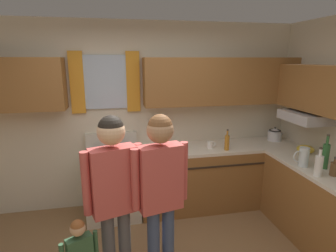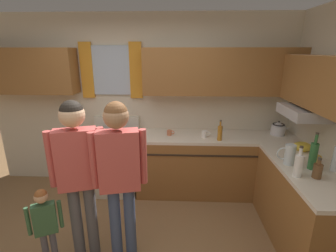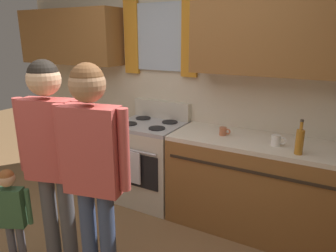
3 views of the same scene
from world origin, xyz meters
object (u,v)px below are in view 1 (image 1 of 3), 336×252
(bottle_milk_white, at_px, (319,165))
(bottle_wine_green, at_px, (325,155))
(cup_terracotta, at_px, (174,146))
(mug_mustard_yellow, at_px, (322,159))
(adult_holding_child, at_px, (114,188))
(adult_in_plaid, at_px, (161,184))
(mug_ceramic_white, at_px, (210,145))
(stovetop_kettle, at_px, (275,134))
(stove_oven, at_px, (113,183))
(bottle_squat_brown, at_px, (334,169))
(water_pitcher, at_px, (303,157))
(mixing_bowl, at_px, (305,149))
(bottle_oil_amber, at_px, (227,142))

(bottle_milk_white, relative_size, bottle_wine_green, 0.79)
(bottle_milk_white, bearing_deg, cup_terracotta, 137.97)
(mug_mustard_yellow, height_order, adult_holding_child, adult_holding_child)
(adult_holding_child, bearing_deg, adult_in_plaid, -1.58)
(mug_ceramic_white, xyz_separation_m, stovetop_kettle, (1.08, 0.16, 0.05))
(stove_oven, relative_size, adult_in_plaid, 0.66)
(bottle_squat_brown, distance_m, stovetop_kettle, 1.29)
(mug_ceramic_white, relative_size, adult_holding_child, 0.08)
(cup_terracotta, xyz_separation_m, water_pitcher, (1.31, -0.89, 0.07))
(bottle_milk_white, bearing_deg, mixing_bowl, 61.32)
(mixing_bowl, bearing_deg, bottle_squat_brown, -105.53)
(bottle_squat_brown, bearing_deg, mug_mustard_yellow, 65.66)
(mug_ceramic_white, xyz_separation_m, adult_holding_child, (-1.31, -1.26, 0.10))
(cup_terracotta, bearing_deg, water_pitcher, -34.10)
(stove_oven, xyz_separation_m, bottle_wine_green, (2.34, -1.01, 0.58))
(stove_oven, xyz_separation_m, water_pitcher, (2.15, -0.91, 0.54))
(water_pitcher, distance_m, adult_holding_child, 2.17)
(bottle_wine_green, height_order, stovetop_kettle, bottle_wine_green)
(water_pitcher, bearing_deg, bottle_milk_white, -95.32)
(bottle_wine_green, bearing_deg, adult_holding_child, -171.93)
(mug_mustard_yellow, bearing_deg, bottle_milk_white, -135.17)
(stove_oven, distance_m, cup_terracotta, 0.96)
(bottle_oil_amber, xyz_separation_m, cup_terracotta, (-0.69, 0.18, -0.07))
(stove_oven, bearing_deg, cup_terracotta, -1.15)
(stovetop_kettle, height_order, water_pitcher, water_pitcher)
(stovetop_kettle, relative_size, adult_holding_child, 0.16)
(adult_in_plaid, bearing_deg, adult_holding_child, 178.42)
(adult_in_plaid, bearing_deg, stove_oven, 107.32)
(cup_terracotta, bearing_deg, mug_ceramic_white, -6.97)
(mug_mustard_yellow, height_order, mug_ceramic_white, mug_ceramic_white)
(water_pitcher, bearing_deg, stovetop_kettle, 75.10)
(bottle_milk_white, xyz_separation_m, bottle_squat_brown, (0.17, -0.02, -0.04))
(stovetop_kettle, bearing_deg, mug_mustard_yellow, -87.05)
(mug_ceramic_white, relative_size, adult_in_plaid, 0.08)
(stove_oven, height_order, cup_terracotta, stove_oven)
(mug_ceramic_white, height_order, adult_in_plaid, adult_in_plaid)
(bottle_oil_amber, bearing_deg, water_pitcher, -48.77)
(stove_oven, bearing_deg, mug_mustard_yellow, -18.91)
(mug_mustard_yellow, distance_m, adult_holding_child, 2.48)
(bottle_wine_green, xyz_separation_m, mug_mustard_yellow, (0.12, 0.17, -0.11))
(stovetop_kettle, height_order, mixing_bowl, stovetop_kettle)
(cup_terracotta, relative_size, stovetop_kettle, 0.40)
(bottle_wine_green, height_order, mixing_bowl, bottle_wine_green)
(bottle_oil_amber, distance_m, bottle_squat_brown, 1.27)
(mixing_bowl, bearing_deg, cup_terracotta, 163.54)
(stove_oven, relative_size, bottle_milk_white, 3.51)
(stove_oven, xyz_separation_m, adult_holding_child, (0.03, -1.34, 0.58))
(mug_mustard_yellow, bearing_deg, mixing_bowl, 84.74)
(stove_oven, xyz_separation_m, bottle_oil_amber, (1.53, -0.19, 0.54))
(mug_ceramic_white, bearing_deg, mug_mustard_yellow, -34.18)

